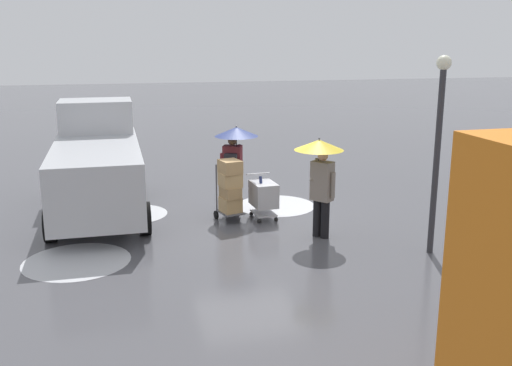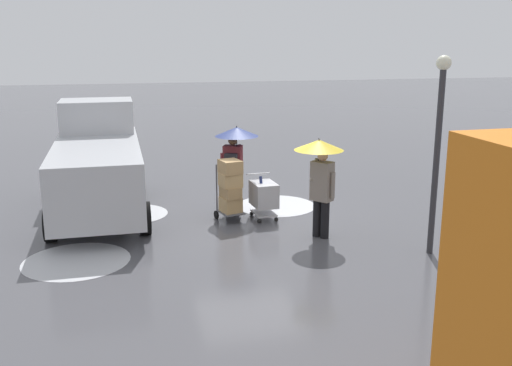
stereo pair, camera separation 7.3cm
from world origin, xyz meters
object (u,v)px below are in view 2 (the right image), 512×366
object	(u,v)px
hand_dolly_boxes	(230,186)
pedestrian_black_side	(235,149)
pedestrian_pink_side	(320,165)
shopping_cart_vendor	(264,195)
cargo_van_parked_right	(98,166)
street_lamp	(438,135)

from	to	relation	value
hand_dolly_boxes	pedestrian_black_side	xyz separation A→B (m)	(-0.24, -0.67, 0.74)
pedestrian_pink_side	pedestrian_black_side	size ratio (longest dim) A/B	1.00
shopping_cart_vendor	cargo_van_parked_right	bearing A→B (deg)	-19.83
hand_dolly_boxes	pedestrian_pink_side	xyz separation A→B (m)	(-1.64, 1.52, 0.75)
cargo_van_parked_right	shopping_cart_vendor	size ratio (longest dim) A/B	5.13
pedestrian_pink_side	street_lamp	world-z (taller)	street_lamp
cargo_van_parked_right	shopping_cart_vendor	bearing A→B (deg)	160.17
pedestrian_black_side	street_lamp	bearing A→B (deg)	131.86
cargo_van_parked_right	shopping_cart_vendor	world-z (taller)	cargo_van_parked_right
shopping_cart_vendor	pedestrian_pink_side	bearing A→B (deg)	119.14
hand_dolly_boxes	pedestrian_black_side	bearing A→B (deg)	-109.95
shopping_cart_vendor	pedestrian_black_side	bearing A→B (deg)	-50.68
pedestrian_pink_side	hand_dolly_boxes	bearing A→B (deg)	-42.87
cargo_van_parked_right	street_lamp	distance (m)	7.87
hand_dolly_boxes	street_lamp	bearing A→B (deg)	139.74
hand_dolly_boxes	pedestrian_black_side	distance (m)	1.03
pedestrian_pink_side	pedestrian_black_side	bearing A→B (deg)	-57.46
street_lamp	shopping_cart_vendor	bearing A→B (deg)	-47.59
pedestrian_pink_side	street_lamp	bearing A→B (deg)	142.24
street_lamp	hand_dolly_boxes	bearing A→B (deg)	-40.26
shopping_cart_vendor	pedestrian_pink_side	size ratio (longest dim) A/B	0.49
hand_dolly_boxes	pedestrian_black_side	size ratio (longest dim) A/B	0.68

